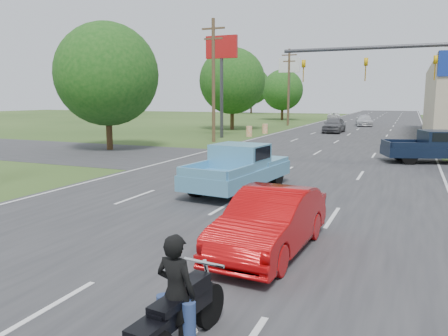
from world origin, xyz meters
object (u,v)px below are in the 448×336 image
at_px(red_convertible, 270,222).
at_px(distant_car_grey, 334,125).
at_px(motorcycle, 174,324).
at_px(distant_car_silver, 364,121).
at_px(blue_pickup, 240,167).
at_px(distant_car_white, 334,116).
at_px(navy_pickup, 437,147).
at_px(rider, 176,300).

xyz_separation_m(red_convertible, distant_car_grey, (-4.51, 37.55, 0.07)).
distance_m(motorcycle, distant_car_silver, 55.26).
distance_m(blue_pickup, distant_car_grey, 31.22).
bearing_deg(distant_car_white, red_convertible, 91.69).
bearing_deg(red_convertible, navy_pickup, 79.11).
bearing_deg(distant_car_grey, navy_pickup, -64.76).
bearing_deg(distant_car_silver, navy_pickup, -86.56).
distance_m(distant_car_grey, distant_car_silver, 13.10).
xyz_separation_m(red_convertible, blue_pickup, (-3.21, 6.36, 0.19)).
bearing_deg(motorcycle, distant_car_white, 103.19).
distance_m(blue_pickup, distant_car_white, 60.44).
bearing_deg(navy_pickup, red_convertible, -31.79).
relative_size(red_convertible, distant_car_grey, 0.95).
height_order(red_convertible, distant_car_grey, distant_car_grey).
distance_m(rider, distant_car_white, 71.70).
height_order(red_convertible, distant_car_white, red_convertible).
height_order(red_convertible, navy_pickup, navy_pickup).
bearing_deg(motorcycle, red_convertible, 96.09).
bearing_deg(motorcycle, rider, 90.00).
relative_size(blue_pickup, navy_pickup, 0.98).
height_order(blue_pickup, distant_car_grey, blue_pickup).
bearing_deg(motorcycle, navy_pickup, 84.74).
height_order(red_convertible, motorcycle, red_convertible).
height_order(rider, distant_car_white, rider).
bearing_deg(distant_car_silver, distant_car_grey, -106.66).
distance_m(navy_pickup, distant_car_white, 50.66).
distance_m(motorcycle, distant_car_white, 71.76).
bearing_deg(distant_car_grey, motorcycle, -82.80).
xyz_separation_m(red_convertible, rider, (0.03, -4.60, 0.11)).
relative_size(red_convertible, blue_pickup, 0.78).
height_order(navy_pickup, distant_car_silver, navy_pickup).
bearing_deg(navy_pickup, rider, -28.92).
xyz_separation_m(blue_pickup, distant_car_white, (-5.98, 60.14, -0.34)).
relative_size(distant_car_silver, distant_car_white, 1.15).
xyz_separation_m(blue_pickup, distant_car_grey, (-1.30, 31.19, -0.12)).
xyz_separation_m(red_convertible, distant_car_white, (-9.19, 66.50, -0.15)).
xyz_separation_m(navy_pickup, distant_car_silver, (-7.12, 32.83, -0.21)).
xyz_separation_m(distant_car_grey, distant_car_silver, (1.79, 12.98, -0.10)).
bearing_deg(distant_car_grey, blue_pickup, -86.55).
bearing_deg(distant_car_grey, red_convertible, -82.08).
bearing_deg(navy_pickup, distant_car_silver, 174.40).
distance_m(red_convertible, blue_pickup, 7.13).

